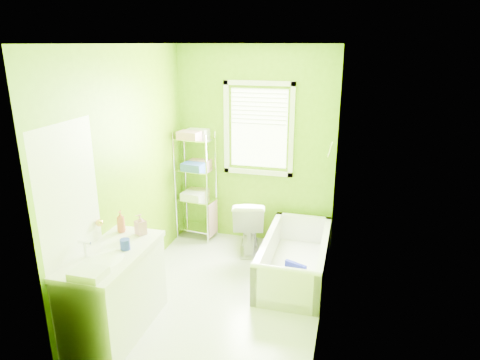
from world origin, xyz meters
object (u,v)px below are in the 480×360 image
(wire_shelf_unit, at_px, (197,174))
(bathtub, at_px, (294,264))
(vanity, at_px, (114,290))
(toilet, at_px, (249,224))

(wire_shelf_unit, bearing_deg, bathtub, -26.73)
(bathtub, xyz_separation_m, vanity, (-1.48, -1.41, 0.28))
(vanity, relative_size, wire_shelf_unit, 0.72)
(toilet, bearing_deg, vanity, 55.28)
(toilet, height_order, wire_shelf_unit, wire_shelf_unit)
(bathtub, distance_m, toilet, 0.88)
(toilet, bearing_deg, wire_shelf_unit, -27.28)
(bathtub, relative_size, wire_shelf_unit, 1.00)
(toilet, height_order, vanity, vanity)
(bathtub, relative_size, vanity, 1.40)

